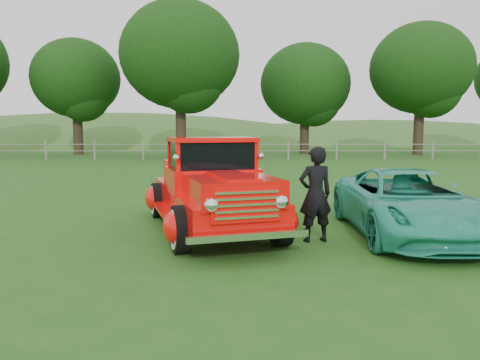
{
  "coord_description": "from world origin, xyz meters",
  "views": [
    {
      "loc": [
        -0.24,
        -6.98,
        1.95
      ],
      "look_at": [
        -0.18,
        1.2,
        1.04
      ],
      "focal_mm": 35.0,
      "sensor_mm": 36.0,
      "label": 1
    }
  ],
  "objects_px": {
    "tree_near_east": "(305,84)",
    "man": "(315,194)",
    "tree_mid_east": "(421,69)",
    "teal_sedan": "(408,203)",
    "tree_near_west": "(180,55)",
    "red_pickup": "(211,189)",
    "tree_mid_west": "(76,79)"
  },
  "relations": [
    {
      "from": "tree_near_east",
      "to": "man",
      "type": "bearing_deg",
      "value": -97.88
    },
    {
      "from": "tree_mid_east",
      "to": "teal_sedan",
      "type": "relative_size",
      "value": 2.19
    },
    {
      "from": "tree_mid_east",
      "to": "teal_sedan",
      "type": "height_order",
      "value": "tree_mid_east"
    },
    {
      "from": "tree_near_west",
      "to": "tree_near_east",
      "type": "relative_size",
      "value": 1.25
    },
    {
      "from": "tree_near_west",
      "to": "red_pickup",
      "type": "xyz_separation_m",
      "value": [
        3.27,
        -23.13,
        -6.0
      ]
    },
    {
      "from": "teal_sedan",
      "to": "tree_near_west",
      "type": "bearing_deg",
      "value": 107.1
    },
    {
      "from": "tree_near_west",
      "to": "tree_near_east",
      "type": "distance_m",
      "value": 9.97
    },
    {
      "from": "tree_near_west",
      "to": "tree_mid_east",
      "type": "bearing_deg",
      "value": 6.71
    },
    {
      "from": "tree_near_east",
      "to": "teal_sedan",
      "type": "xyz_separation_m",
      "value": [
        -2.13,
        -27.64,
        -4.65
      ]
    },
    {
      "from": "red_pickup",
      "to": "tree_mid_west",
      "type": "bearing_deg",
      "value": 97.4
    },
    {
      "from": "man",
      "to": "tree_mid_east",
      "type": "bearing_deg",
      "value": -128.33
    },
    {
      "from": "tree_near_west",
      "to": "man",
      "type": "bearing_deg",
      "value": -78.01
    },
    {
      "from": "tree_near_west",
      "to": "tree_mid_east",
      "type": "distance_m",
      "value": 17.13
    },
    {
      "from": "tree_mid_west",
      "to": "tree_mid_east",
      "type": "xyz_separation_m",
      "value": [
        25.0,
        -1.0,
        0.62
      ]
    },
    {
      "from": "tree_mid_west",
      "to": "red_pickup",
      "type": "distance_m",
      "value": 28.86
    },
    {
      "from": "tree_mid_west",
      "to": "tree_mid_east",
      "type": "relative_size",
      "value": 0.9
    },
    {
      "from": "tree_mid_west",
      "to": "tree_mid_east",
      "type": "bearing_deg",
      "value": -2.29
    },
    {
      "from": "tree_near_west",
      "to": "man",
      "type": "height_order",
      "value": "tree_near_west"
    },
    {
      "from": "tree_near_east",
      "to": "teal_sedan",
      "type": "relative_size",
      "value": 1.93
    },
    {
      "from": "tree_near_west",
      "to": "red_pickup",
      "type": "height_order",
      "value": "tree_near_west"
    },
    {
      "from": "tree_mid_west",
      "to": "teal_sedan",
      "type": "height_order",
      "value": "tree_mid_west"
    },
    {
      "from": "tree_mid_west",
      "to": "man",
      "type": "relative_size",
      "value": 5.15
    },
    {
      "from": "tree_mid_west",
      "to": "man",
      "type": "xyz_separation_m",
      "value": [
        13.11,
        -27.07,
        -4.73
      ]
    },
    {
      "from": "tree_mid_east",
      "to": "tree_mid_west",
      "type": "bearing_deg",
      "value": 177.71
    },
    {
      "from": "teal_sedan",
      "to": "man",
      "type": "distance_m",
      "value": 1.82
    },
    {
      "from": "tree_near_east",
      "to": "tree_mid_east",
      "type": "distance_m",
      "value": 8.3
    },
    {
      "from": "tree_near_east",
      "to": "teal_sedan",
      "type": "bearing_deg",
      "value": -94.4
    },
    {
      "from": "tree_mid_east",
      "to": "red_pickup",
      "type": "xyz_separation_m",
      "value": [
        -13.73,
        -25.13,
        -5.38
      ]
    },
    {
      "from": "tree_mid_east",
      "to": "red_pickup",
      "type": "bearing_deg",
      "value": -118.64
    },
    {
      "from": "tree_near_east",
      "to": "man",
      "type": "relative_size",
      "value": 5.07
    },
    {
      "from": "tree_mid_east",
      "to": "man",
      "type": "relative_size",
      "value": 5.74
    },
    {
      "from": "red_pickup",
      "to": "man",
      "type": "relative_size",
      "value": 3.21
    }
  ]
}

